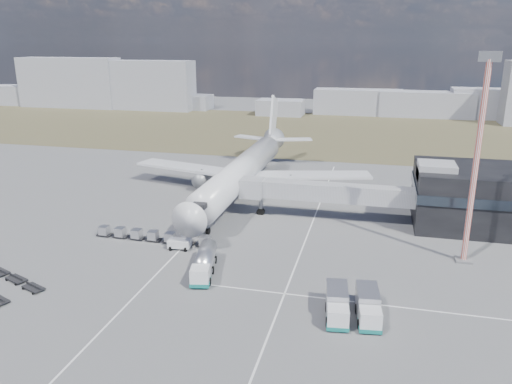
# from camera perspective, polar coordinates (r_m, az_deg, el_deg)

# --- Properties ---
(ground) EXTENTS (420.00, 420.00, 0.00)m
(ground) POSITION_cam_1_polar(r_m,az_deg,el_deg) (75.05, -7.75, -7.23)
(ground) COLOR #565659
(ground) RESTS_ON ground
(grass_strip) EXTENTS (420.00, 90.00, 0.01)m
(grass_strip) POSITION_cam_1_polar(r_m,az_deg,el_deg) (178.05, 5.23, 6.99)
(grass_strip) COLOR brown
(grass_strip) RESTS_ON ground
(lane_markings) EXTENTS (47.12, 110.00, 0.01)m
(lane_markings) POSITION_cam_1_polar(r_m,az_deg,el_deg) (74.91, 0.13, -7.11)
(lane_markings) COLOR silver
(lane_markings) RESTS_ON ground
(terminal) EXTENTS (30.40, 16.40, 11.00)m
(terminal) POSITION_cam_1_polar(r_m,az_deg,el_deg) (93.63, 26.70, -0.58)
(terminal) COLOR black
(terminal) RESTS_ON ground
(jet_bridge) EXTENTS (30.30, 3.80, 7.05)m
(jet_bridge) POSITION_cam_1_polar(r_m,az_deg,el_deg) (88.26, 6.68, 0.04)
(jet_bridge) COLOR #939399
(jet_bridge) RESTS_ON ground
(airliner) EXTENTS (51.59, 64.53, 17.62)m
(airliner) POSITION_cam_1_polar(r_m,az_deg,el_deg) (102.45, -1.31, 2.67)
(airliner) COLOR silver
(airliner) RESTS_ON ground
(skyline) EXTENTS (307.23, 26.48, 23.56)m
(skyline) POSITION_cam_1_polar(r_m,az_deg,el_deg) (218.16, 2.91, 11.25)
(skyline) COLOR #9394A0
(skyline) RESTS_ON ground
(fuel_tanker) EXTENTS (4.46, 10.22, 3.21)m
(fuel_tanker) POSITION_cam_1_polar(r_m,az_deg,el_deg) (68.86, -5.95, -8.00)
(fuel_tanker) COLOR silver
(fuel_tanker) RESTS_ON ground
(pushback_tug) EXTENTS (3.51, 2.19, 1.50)m
(pushback_tug) POSITION_cam_1_polar(r_m,az_deg,el_deg) (77.31, -8.74, -5.93)
(pushback_tug) COLOR silver
(pushback_tug) RESTS_ON ground
(catering_truck) EXTENTS (3.39, 6.01, 2.60)m
(catering_truck) POSITION_cam_1_polar(r_m,az_deg,el_deg) (104.00, 1.70, 0.62)
(catering_truck) COLOR silver
(catering_truck) RESTS_ON ground
(service_trucks_near) EXTENTS (6.79, 7.82, 2.88)m
(service_trucks_near) POSITION_cam_1_polar(r_m,az_deg,el_deg) (59.40, 10.98, -12.58)
(service_trucks_near) COLOR silver
(service_trucks_near) RESTS_ON ground
(uld_row) EXTENTS (19.67, 1.72, 1.52)m
(uld_row) POSITION_cam_1_polar(r_m,az_deg,el_deg) (80.85, -11.67, -4.92)
(uld_row) COLOR black
(uld_row) RESTS_ON ground
(floodlight_mast) EXTENTS (2.78, 2.26, 29.23)m
(floodlight_mast) POSITION_cam_1_polar(r_m,az_deg,el_deg) (74.19, 23.85, 3.12)
(floodlight_mast) COLOR #B72E1D
(floodlight_mast) RESTS_ON ground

